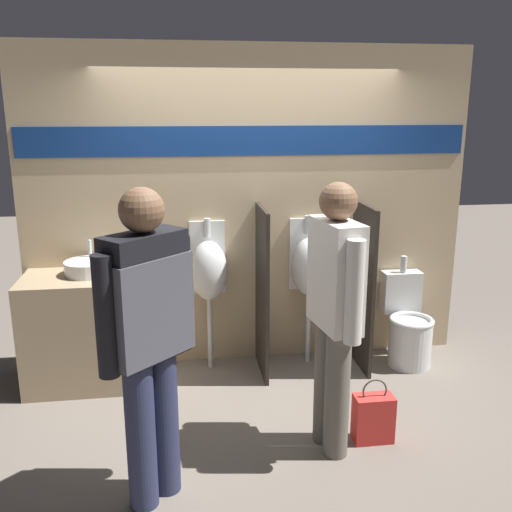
# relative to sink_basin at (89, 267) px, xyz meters

# --- Properties ---
(ground_plane) EXTENTS (16.00, 16.00, 0.00)m
(ground_plane) POSITION_rel_sink_basin_xyz_m (1.32, -0.33, -0.96)
(ground_plane) COLOR #70665B
(display_wall) EXTENTS (3.79, 0.07, 2.70)m
(display_wall) POSITION_rel_sink_basin_xyz_m (1.32, 0.27, 0.40)
(display_wall) COLOR tan
(display_wall) RESTS_ON ground_plane
(sink_counter) EXTENTS (0.95, 0.59, 0.91)m
(sink_counter) POSITION_rel_sink_basin_xyz_m (-0.05, -0.06, -0.51)
(sink_counter) COLOR tan
(sink_counter) RESTS_ON ground_plane
(sink_basin) EXTENTS (0.38, 0.38, 0.25)m
(sink_basin) POSITION_rel_sink_basin_xyz_m (0.00, 0.00, 0.00)
(sink_basin) COLOR silver
(sink_basin) RESTS_ON sink_counter
(cell_phone) EXTENTS (0.07, 0.14, 0.01)m
(cell_phone) POSITION_rel_sink_basin_xyz_m (0.23, -0.18, -0.05)
(cell_phone) COLOR #232328
(cell_phone) RESTS_ON sink_counter
(divider_near_counter) EXTENTS (0.03, 0.58, 1.42)m
(divider_near_counter) POSITION_rel_sink_basin_xyz_m (1.39, -0.05, -0.25)
(divider_near_counter) COLOR #28231E
(divider_near_counter) RESTS_ON ground_plane
(divider_mid) EXTENTS (0.03, 0.58, 1.42)m
(divider_mid) POSITION_rel_sink_basin_xyz_m (2.25, -0.05, -0.25)
(divider_mid) COLOR #28231E
(divider_mid) RESTS_ON ground_plane
(urinal_near_counter) EXTENTS (0.31, 0.30, 1.30)m
(urinal_near_counter) POSITION_rel_sink_basin_xyz_m (0.96, 0.09, -0.09)
(urinal_near_counter) COLOR silver
(urinal_near_counter) RESTS_ON ground_plane
(urinal_far) EXTENTS (0.31, 0.30, 1.30)m
(urinal_far) POSITION_rel_sink_basin_xyz_m (1.82, 0.09, -0.09)
(urinal_far) COLOR silver
(urinal_far) RESTS_ON ground_plane
(toilet) EXTENTS (0.38, 0.55, 0.92)m
(toilet) POSITION_rel_sink_basin_xyz_m (2.68, -0.06, -0.64)
(toilet) COLOR silver
(toilet) RESTS_ON ground_plane
(person_in_vest) EXTENTS (0.51, 0.50, 1.81)m
(person_in_vest) POSITION_rel_sink_basin_xyz_m (0.53, -1.58, 0.09)
(person_in_vest) COLOR #282D4C
(person_in_vest) RESTS_ON ground_plane
(person_with_lanyard) EXTENTS (0.26, 0.61, 1.77)m
(person_with_lanyard) POSITION_rel_sink_basin_xyz_m (1.66, -1.24, 0.02)
(person_with_lanyard) COLOR #666056
(person_with_lanyard) RESTS_ON ground_plane
(shopping_bag) EXTENTS (0.27, 0.15, 0.45)m
(shopping_bag) POSITION_rel_sink_basin_xyz_m (1.97, -1.21, -0.79)
(shopping_bag) COLOR red
(shopping_bag) RESTS_ON ground_plane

